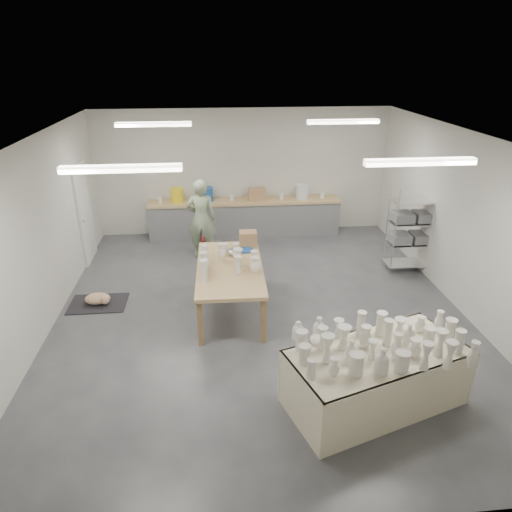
{
  "coord_description": "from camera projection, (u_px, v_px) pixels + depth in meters",
  "views": [
    {
      "loc": [
        -0.75,
        -6.86,
        4.19
      ],
      "look_at": [
        -0.08,
        0.06,
        1.05
      ],
      "focal_mm": 32.0,
      "sensor_mm": 36.0,
      "label": 1
    }
  ],
  "objects": [
    {
      "name": "room",
      "position": [
        254.0,
        198.0,
        7.23
      ],
      "size": [
        8.0,
        8.02,
        3.0
      ],
      "color": "#424449",
      "rests_on": "ground"
    },
    {
      "name": "back_counter",
      "position": [
        244.0,
        216.0,
        11.15
      ],
      "size": [
        4.6,
        0.6,
        1.24
      ],
      "color": "tan",
      "rests_on": "ground"
    },
    {
      "name": "wire_shelf",
      "position": [
        411.0,
        228.0,
        9.18
      ],
      "size": [
        0.88,
        0.48,
        1.8
      ],
      "color": "silver",
      "rests_on": "ground"
    },
    {
      "name": "drying_table",
      "position": [
        376.0,
        374.0,
        5.77
      ],
      "size": [
        2.46,
        1.75,
        1.16
      ],
      "rotation": [
        0.0,
        0.0,
        0.32
      ],
      "color": "olive",
      "rests_on": "ground"
    },
    {
      "name": "work_table",
      "position": [
        231.0,
        264.0,
        7.82
      ],
      "size": [
        1.16,
        2.24,
        1.2
      ],
      "rotation": [
        0.0,
        0.0,
        -0.02
      ],
      "color": "tan",
      "rests_on": "ground"
    },
    {
      "name": "rug",
      "position": [
        98.0,
        303.0,
        8.25
      ],
      "size": [
        1.0,
        0.7,
        0.02
      ],
      "primitive_type": "cube",
      "color": "black",
      "rests_on": "ground"
    },
    {
      "name": "cat",
      "position": [
        98.0,
        299.0,
        8.19
      ],
      "size": [
        0.51,
        0.41,
        0.19
      ],
      "rotation": [
        0.0,
        0.0,
        -0.26
      ],
      "color": "white",
      "rests_on": "rug"
    },
    {
      "name": "potter",
      "position": [
        201.0,
        219.0,
        9.79
      ],
      "size": [
        0.68,
        0.48,
        1.76
      ],
      "primitive_type": "imported",
      "rotation": [
        0.0,
        0.0,
        3.05
      ],
      "color": "#92A681",
      "rests_on": "ground"
    },
    {
      "name": "red_stool",
      "position": [
        203.0,
        240.0,
        10.28
      ],
      "size": [
        0.38,
        0.38,
        0.32
      ],
      "rotation": [
        0.0,
        0.0,
        0.14
      ],
      "color": "red",
      "rests_on": "ground"
    }
  ]
}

